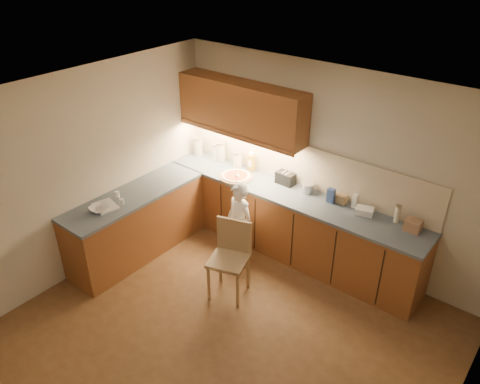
{
  "coord_description": "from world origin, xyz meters",
  "views": [
    {
      "loc": [
        2.43,
        -2.88,
        3.96
      ],
      "look_at": [
        -0.8,
        1.2,
        1.0
      ],
      "focal_mm": 35.0,
      "sensor_mm": 36.0,
      "label": 1
    }
  ],
  "objects_px": {
    "pizza_on_board": "(236,176)",
    "oil_jug": "(251,162)",
    "child": "(239,225)",
    "toaster": "(286,178)",
    "wooden_chair": "(231,253)"
  },
  "relations": [
    {
      "from": "pizza_on_board",
      "to": "child",
      "type": "distance_m",
      "value": 0.79
    },
    {
      "from": "child",
      "to": "toaster",
      "type": "bearing_deg",
      "value": 90.84
    },
    {
      "from": "pizza_on_board",
      "to": "child",
      "type": "bearing_deg",
      "value": -48.34
    },
    {
      "from": "child",
      "to": "wooden_chair",
      "type": "relative_size",
      "value": 1.23
    },
    {
      "from": "wooden_chair",
      "to": "toaster",
      "type": "bearing_deg",
      "value": 76.39
    },
    {
      "from": "child",
      "to": "toaster",
      "type": "xyz_separation_m",
      "value": [
        0.16,
        0.81,
        0.41
      ]
    },
    {
      "from": "pizza_on_board",
      "to": "oil_jug",
      "type": "distance_m",
      "value": 0.33
    },
    {
      "from": "pizza_on_board",
      "to": "oil_jug",
      "type": "relative_size",
      "value": 1.56
    },
    {
      "from": "pizza_on_board",
      "to": "wooden_chair",
      "type": "bearing_deg",
      "value": -54.06
    },
    {
      "from": "pizza_on_board",
      "to": "toaster",
      "type": "xyz_separation_m",
      "value": [
        0.64,
        0.28,
        0.06
      ]
    },
    {
      "from": "child",
      "to": "wooden_chair",
      "type": "bearing_deg",
      "value": -49.63
    },
    {
      "from": "pizza_on_board",
      "to": "oil_jug",
      "type": "xyz_separation_m",
      "value": [
        0.03,
        0.3,
        0.11
      ]
    },
    {
      "from": "child",
      "to": "wooden_chair",
      "type": "distance_m",
      "value": 0.55
    },
    {
      "from": "wooden_chair",
      "to": "oil_jug",
      "type": "xyz_separation_m",
      "value": [
        -0.71,
        1.33,
        0.49
      ]
    },
    {
      "from": "pizza_on_board",
      "to": "oil_jug",
      "type": "bearing_deg",
      "value": 83.5
    }
  ]
}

